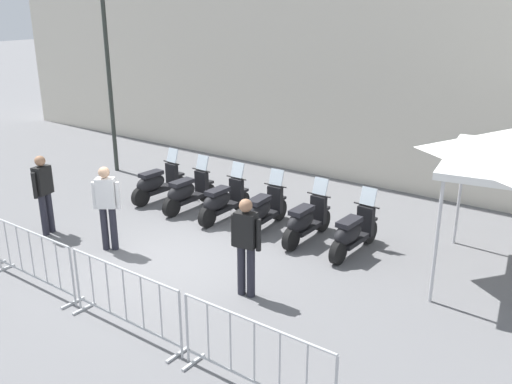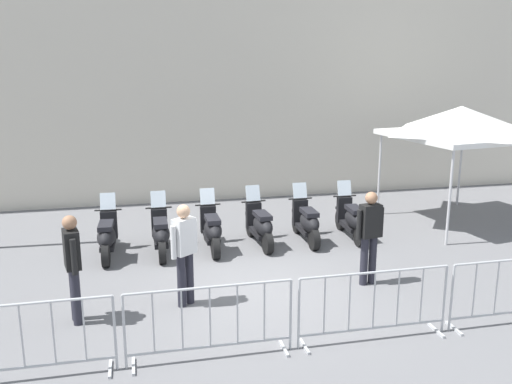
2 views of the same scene
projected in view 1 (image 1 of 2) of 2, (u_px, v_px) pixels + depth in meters
The scene contains 14 objects.
ground_plane at pixel (173, 260), 10.61m from camera, with size 120.00×120.00×0.00m, color slate.
motorcycle_0 at pixel (157, 183), 13.67m from camera, with size 0.69×1.71×1.24m.
motorcycle_1 at pixel (187, 192), 13.02m from camera, with size 0.65×1.72×1.24m.
motorcycle_2 at pixel (223, 201), 12.43m from camera, with size 0.64×1.72×1.24m.
motorcycle_3 at pixel (263, 210), 11.88m from camera, with size 0.56×1.73×1.24m.
motorcycle_4 at pixel (306, 221), 11.29m from camera, with size 0.64×1.72×1.24m.
motorcycle_5 at pixel (353, 233), 10.70m from camera, with size 0.68×1.71×1.24m.
barrier_segment_1 at pixel (32, 259), 9.44m from camera, with size 2.27×0.77×1.07m.
barrier_segment_2 at pixel (125, 300), 8.11m from camera, with size 2.27×0.77×1.07m.
barrier_segment_3 at pixel (254, 358), 6.78m from camera, with size 2.27×0.77×1.07m.
street_lamp at pixel (108, 60), 15.30m from camera, with size 0.36×0.36×5.29m.
officer_near_row_end at pixel (107, 203), 10.75m from camera, with size 0.50×0.36×1.73m.
officer_mid_plaza at pixel (44, 190), 11.52m from camera, with size 0.24×0.55×1.73m.
officer_by_barriers at pixel (246, 242), 9.01m from camera, with size 0.55×0.22×1.73m.
Camera 1 is at (5.82, -7.82, 4.68)m, focal length 38.43 mm.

